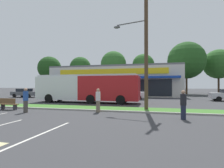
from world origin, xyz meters
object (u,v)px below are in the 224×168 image
at_px(utility_pole, 144,44).
at_px(city_bus, 87,87).
at_px(car_4, 130,94).
at_px(bus_stop_bench, 8,104).
at_px(pedestrian_near_bench, 26,100).
at_px(pedestrian_far, 98,100).
at_px(car_0, 25,93).
at_px(pedestrian_by_pole, 183,105).

relative_size(utility_pole, city_bus, 0.82).
xyz_separation_m(city_bus, car_4, (4.24, 5.94, -0.96)).
relative_size(city_bus, bus_stop_bench, 7.66).
distance_m(city_bus, pedestrian_near_bench, 8.45).
height_order(bus_stop_bench, pedestrian_far, pedestrian_far).
height_order(car_0, car_4, car_4).
relative_size(car_0, pedestrian_far, 2.57).
bearing_deg(car_0, utility_pole, -28.47).
distance_m(bus_stop_bench, pedestrian_by_pole, 13.46).
bearing_deg(city_bus, pedestrian_near_bench, 80.16).
distance_m(car_0, pedestrian_by_pole, 27.42).
height_order(utility_pole, pedestrian_by_pole, utility_pole).
bearing_deg(pedestrian_far, city_bus, -41.11).
xyz_separation_m(car_0, car_4, (18.06, -0.27, 0.05)).
distance_m(city_bus, car_0, 15.18).
distance_m(car_0, pedestrian_near_bench, 19.04).
distance_m(utility_pole, pedestrian_by_pole, 6.02).
height_order(car_4, pedestrian_far, pedestrian_far).
bearing_deg(bus_stop_bench, pedestrian_far, -175.88).
distance_m(city_bus, pedestrian_far, 7.77).
height_order(car_4, pedestrian_by_pole, pedestrian_by_pole).
bearing_deg(utility_pole, bus_stop_bench, -168.38).
height_order(bus_stop_bench, car_4, car_4).
bearing_deg(pedestrian_by_pole, car_4, -38.52).
relative_size(car_4, pedestrian_far, 2.31).
bearing_deg(pedestrian_near_bench, bus_stop_bench, -88.26).
height_order(pedestrian_near_bench, pedestrian_by_pole, pedestrian_near_bench).
distance_m(utility_pole, car_4, 12.24).
height_order(utility_pole, bus_stop_bench, utility_pole).
bearing_deg(pedestrian_by_pole, utility_pole, -20.84).
bearing_deg(pedestrian_far, car_0, -16.15).
distance_m(pedestrian_near_bench, pedestrian_far, 5.35).
bearing_deg(pedestrian_far, utility_pole, -132.40).
xyz_separation_m(bus_stop_bench, pedestrian_far, (7.63, 0.55, 0.39)).
xyz_separation_m(bus_stop_bench, car_0, (-9.86, 13.54, 0.25)).
xyz_separation_m(city_bus, car_0, (-13.82, 6.21, -1.01)).
distance_m(pedestrian_by_pole, pedestrian_far, 5.98).
bearing_deg(car_4, city_bus, -125.55).
relative_size(utility_pole, car_0, 2.19).
bearing_deg(city_bus, utility_pole, 144.18).
bearing_deg(utility_pole, car_4, 104.03).
xyz_separation_m(car_4, pedestrian_far, (-0.57, -12.73, 0.09)).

